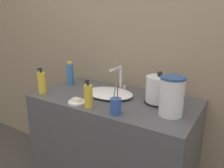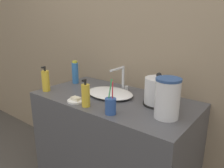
{
  "view_description": "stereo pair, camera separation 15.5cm",
  "coord_description": "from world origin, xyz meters",
  "px_view_note": "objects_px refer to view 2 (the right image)",
  "views": [
    {
      "loc": [
        0.78,
        -0.95,
        1.44
      ],
      "look_at": [
        -0.02,
        0.31,
        1.0
      ],
      "focal_mm": 35.0,
      "sensor_mm": 36.0,
      "label": 1
    },
    {
      "loc": [
        0.91,
        -0.86,
        1.44
      ],
      "look_at": [
        -0.02,
        0.31,
        1.0
      ],
      "focal_mm": 35.0,
      "sensor_mm": 36.0,
      "label": 2
    }
  ],
  "objects_px": {
    "electric_kettle": "(158,92)",
    "mouthwash_bottle": "(46,81)",
    "faucet": "(122,77)",
    "water_pitcher": "(167,98)",
    "shampoo_bottle": "(75,72)",
    "toothbrush_cup": "(111,106)",
    "lotion_bottle": "(86,95)"
  },
  "relations": [
    {
      "from": "shampoo_bottle",
      "to": "water_pitcher",
      "type": "xyz_separation_m",
      "value": [
        0.94,
        -0.16,
        0.02
      ]
    },
    {
      "from": "electric_kettle",
      "to": "mouthwash_bottle",
      "type": "xyz_separation_m",
      "value": [
        -0.82,
        -0.28,
        -0.0
      ]
    },
    {
      "from": "shampoo_bottle",
      "to": "mouthwash_bottle",
      "type": "distance_m",
      "value": 0.29
    },
    {
      "from": "electric_kettle",
      "to": "lotion_bottle",
      "type": "xyz_separation_m",
      "value": [
        -0.35,
        -0.31,
        -0.01
      ]
    },
    {
      "from": "electric_kettle",
      "to": "toothbrush_cup",
      "type": "xyz_separation_m",
      "value": [
        -0.15,
        -0.31,
        -0.03
      ]
    },
    {
      "from": "shampoo_bottle",
      "to": "toothbrush_cup",
      "type": "bearing_deg",
      "value": -26.18
    },
    {
      "from": "mouthwash_bottle",
      "to": "lotion_bottle",
      "type": "bearing_deg",
      "value": -4.22
    },
    {
      "from": "lotion_bottle",
      "to": "water_pitcher",
      "type": "distance_m",
      "value": 0.51
    },
    {
      "from": "shampoo_bottle",
      "to": "mouthwash_bottle",
      "type": "bearing_deg",
      "value": -93.33
    },
    {
      "from": "lotion_bottle",
      "to": "faucet",
      "type": "bearing_deg",
      "value": 90.79
    },
    {
      "from": "electric_kettle",
      "to": "mouthwash_bottle",
      "type": "bearing_deg",
      "value": -161.24
    },
    {
      "from": "toothbrush_cup",
      "to": "faucet",
      "type": "bearing_deg",
      "value": 117.25
    },
    {
      "from": "mouthwash_bottle",
      "to": "water_pitcher",
      "type": "distance_m",
      "value": 0.96
    },
    {
      "from": "faucet",
      "to": "lotion_bottle",
      "type": "distance_m",
      "value": 0.4
    },
    {
      "from": "toothbrush_cup",
      "to": "water_pitcher",
      "type": "xyz_separation_m",
      "value": [
        0.28,
        0.16,
        0.07
      ]
    },
    {
      "from": "electric_kettle",
      "to": "shampoo_bottle",
      "type": "xyz_separation_m",
      "value": [
        -0.81,
        0.01,
        0.01
      ]
    },
    {
      "from": "faucet",
      "to": "lotion_bottle",
      "type": "bearing_deg",
      "value": -89.21
    },
    {
      "from": "water_pitcher",
      "to": "lotion_bottle",
      "type": "bearing_deg",
      "value": -160.83
    },
    {
      "from": "faucet",
      "to": "electric_kettle",
      "type": "relative_size",
      "value": 0.89
    },
    {
      "from": "faucet",
      "to": "water_pitcher",
      "type": "xyz_separation_m",
      "value": [
        0.49,
        -0.24,
        0.0
      ]
    },
    {
      "from": "toothbrush_cup",
      "to": "shampoo_bottle",
      "type": "height_order",
      "value": "toothbrush_cup"
    },
    {
      "from": "electric_kettle",
      "to": "water_pitcher",
      "type": "relative_size",
      "value": 0.93
    },
    {
      "from": "shampoo_bottle",
      "to": "mouthwash_bottle",
      "type": "xyz_separation_m",
      "value": [
        -0.02,
        -0.29,
        -0.01
      ]
    },
    {
      "from": "electric_kettle",
      "to": "toothbrush_cup",
      "type": "height_order",
      "value": "electric_kettle"
    },
    {
      "from": "faucet",
      "to": "toothbrush_cup",
      "type": "xyz_separation_m",
      "value": [
        0.2,
        -0.39,
        -0.06
      ]
    },
    {
      "from": "faucet",
      "to": "lotion_bottle",
      "type": "xyz_separation_m",
      "value": [
        0.01,
        -0.4,
        -0.04
      ]
    },
    {
      "from": "electric_kettle",
      "to": "mouthwash_bottle",
      "type": "height_order",
      "value": "electric_kettle"
    },
    {
      "from": "lotion_bottle",
      "to": "toothbrush_cup",
      "type": "bearing_deg",
      "value": 2.27
    },
    {
      "from": "lotion_bottle",
      "to": "mouthwash_bottle",
      "type": "height_order",
      "value": "mouthwash_bottle"
    },
    {
      "from": "shampoo_bottle",
      "to": "lotion_bottle",
      "type": "bearing_deg",
      "value": -35.84
    },
    {
      "from": "electric_kettle",
      "to": "lotion_bottle",
      "type": "distance_m",
      "value": 0.47
    },
    {
      "from": "electric_kettle",
      "to": "toothbrush_cup",
      "type": "distance_m",
      "value": 0.34
    }
  ]
}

